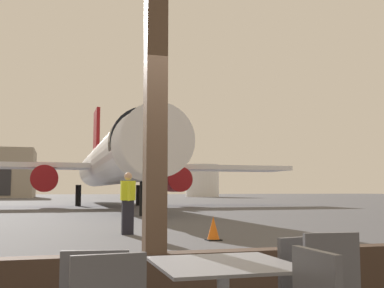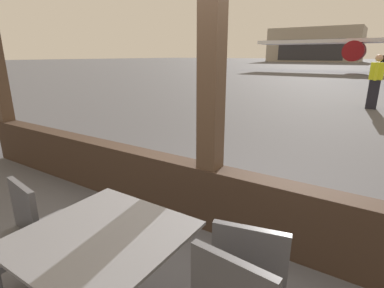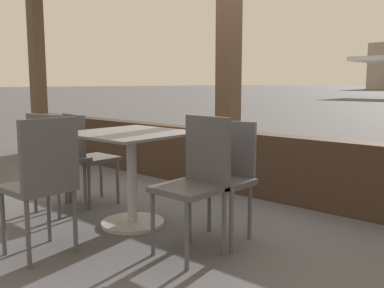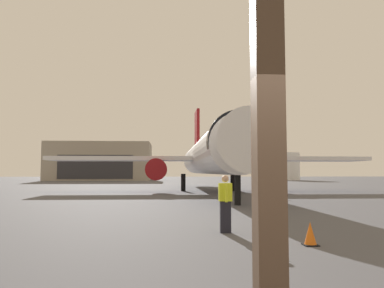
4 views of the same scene
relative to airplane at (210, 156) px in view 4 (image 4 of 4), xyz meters
name	(u,v)px [view 4 (image 4 of 4)]	position (x,y,z in m)	size (l,w,h in m)	color
ground_plane	(174,189)	(-3.17, 7.46, -3.34)	(220.00, 220.00, 0.00)	#4C4C51
window_frame	(270,238)	(-3.17, -32.54, -1.96)	(8.15, 0.24, 3.96)	#38281E
airplane	(210,156)	(0.00, 0.00, 0.00)	(29.43, 35.52, 10.07)	silver
ground_crew_worker	(225,203)	(-2.12, -23.51, -2.44)	(0.40, 0.57, 1.74)	black
traffic_cone	(310,234)	(-0.29, -25.63, -3.07)	(0.36, 0.36, 0.59)	orange
distant_hangar	(101,162)	(-18.76, 50.74, 0.77)	(21.87, 13.21, 8.23)	#9E9384
fuel_storage_tank	(285,167)	(22.55, 49.52, -0.28)	(6.29, 6.29, 6.13)	white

